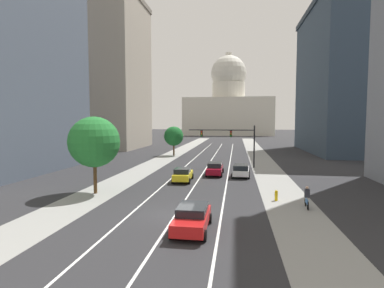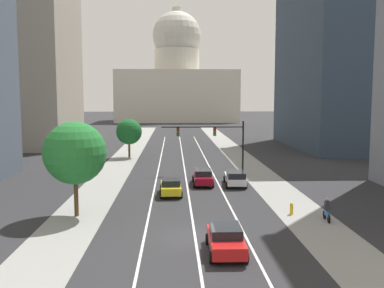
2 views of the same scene
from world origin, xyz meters
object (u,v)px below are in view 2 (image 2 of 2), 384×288
(car_red, at_px, (226,239))
(cyclist, at_px, (327,210))
(car_crimson, at_px, (203,177))
(fire_hydrant, at_px, (292,208))
(street_tree_near_left, at_px, (75,153))
(car_white, at_px, (235,178))
(traffic_signal_mast, at_px, (216,136))
(capitol_building, at_px, (177,82))
(car_yellow, at_px, (171,187))
(street_tree_mid_left, at_px, (129,132))

(car_red, bearing_deg, cyclist, -52.98)
(car_crimson, distance_m, fire_hydrant, 13.13)
(car_red, xyz_separation_m, street_tree_near_left, (-10.29, 8.10, 3.99))
(car_white, height_order, traffic_signal_mast, traffic_signal_mast)
(capitol_building, height_order, cyclist, capitol_building)
(fire_hydrant, bearing_deg, traffic_signal_mast, 102.52)
(car_crimson, bearing_deg, cyclist, -148.90)
(car_crimson, bearing_deg, traffic_signal_mast, -16.07)
(car_white, xyz_separation_m, traffic_signal_mast, (-1.28, 7.34, 3.55))
(car_white, bearing_deg, car_yellow, 123.66)
(cyclist, relative_size, street_tree_near_left, 0.24)
(fire_hydrant, height_order, street_tree_mid_left, street_tree_mid_left)
(capitol_building, bearing_deg, fire_hydrant, -86.61)
(car_yellow, relative_size, car_red, 0.96)
(traffic_signal_mast, distance_m, street_tree_near_left, 21.79)
(capitol_building, height_order, car_crimson, capitol_building)
(car_white, bearing_deg, capitol_building, 4.88)
(traffic_signal_mast, relative_size, street_tree_near_left, 1.35)
(fire_hydrant, xyz_separation_m, cyclist, (2.04, -1.94, 0.39))
(car_white, bearing_deg, traffic_signal_mast, 12.42)
(car_crimson, distance_m, car_red, 19.55)
(car_crimson, bearing_deg, street_tree_near_left, 138.55)
(car_white, xyz_separation_m, fire_hydrant, (2.77, -10.90, -0.35))
(car_crimson, relative_size, traffic_signal_mast, 0.50)
(cyclist, bearing_deg, car_white, 23.61)
(car_white, bearing_deg, car_red, 172.74)
(capitol_building, height_order, street_tree_near_left, capitol_building)
(capitol_building, bearing_deg, street_tree_mid_left, -94.66)
(capitol_building, bearing_deg, car_white, -87.64)
(car_yellow, height_order, street_tree_near_left, street_tree_near_left)
(capitol_building, relative_size, car_yellow, 10.03)
(cyclist, height_order, street_tree_near_left, street_tree_near_left)
(car_white, bearing_deg, cyclist, -156.96)
(capitol_building, height_order, car_yellow, capitol_building)
(car_yellow, bearing_deg, street_tree_near_left, 132.28)
(car_crimson, relative_size, car_yellow, 1.11)
(car_red, relative_size, fire_hydrant, 4.95)
(cyclist, relative_size, street_tree_mid_left, 0.30)
(car_yellow, distance_m, cyclist, 14.39)
(traffic_signal_mast, bearing_deg, street_tree_near_left, -124.21)
(car_white, xyz_separation_m, car_red, (-3.24, -18.78, -0.02))
(capitol_building, relative_size, car_white, 9.01)
(car_white, height_order, street_tree_near_left, street_tree_near_left)
(capitol_building, xyz_separation_m, fire_hydrant, (7.63, -128.81, -14.11))
(capitol_building, height_order, car_red, capitol_building)
(cyclist, distance_m, street_tree_near_left, 18.88)
(car_white, distance_m, car_red, 19.06)
(car_white, distance_m, car_yellow, 7.58)
(capitol_building, height_order, street_tree_mid_left, capitol_building)
(car_white, relative_size, fire_hydrant, 5.29)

